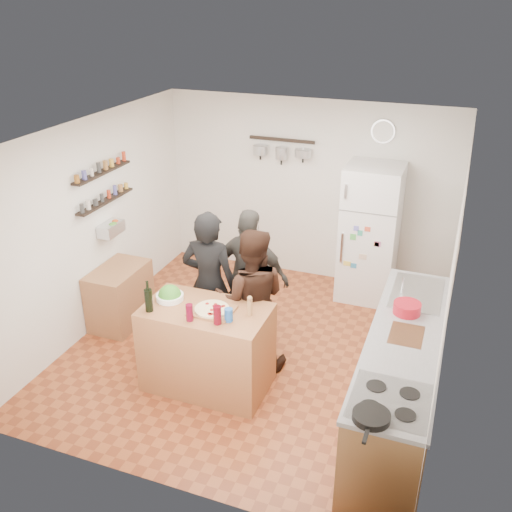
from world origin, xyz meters
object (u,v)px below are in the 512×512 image
at_px(person_center, 251,300).
at_px(fridge, 370,233).
at_px(prep_island, 207,348).
at_px(skillet, 371,417).
at_px(salad_bowl, 170,297).
at_px(pepper_mill, 250,308).
at_px(person_left, 210,284).
at_px(wall_clock, 383,131).
at_px(side_table, 120,296).
at_px(person_back, 250,276).
at_px(red_bowl, 407,308).
at_px(wine_bottle, 149,300).
at_px(counter_run, 401,378).
at_px(salt_canister, 229,315).

bearing_deg(person_center, fridge, -130.98).
height_order(prep_island, skillet, skillet).
xyz_separation_m(salad_bowl, pepper_mill, (0.87, 0.00, 0.05)).
distance_m(prep_island, pepper_mill, 0.70).
bearing_deg(fridge, person_left, -126.35).
xyz_separation_m(person_center, wall_clock, (0.88, 2.32, 1.35)).
bearing_deg(side_table, skillet, -27.85).
relative_size(person_left, person_back, 1.06).
distance_m(person_back, red_bowl, 1.84).
distance_m(salad_bowl, side_table, 1.43).
xyz_separation_m(pepper_mill, person_center, (-0.16, 0.46, -0.19)).
bearing_deg(prep_island, person_back, 85.52).
bearing_deg(wall_clock, wine_bottle, -118.67).
xyz_separation_m(person_center, counter_run, (1.63, -0.31, -0.35)).
bearing_deg(counter_run, salt_canister, -168.96).
bearing_deg(salad_bowl, pepper_mill, 0.00).
height_order(pepper_mill, person_center, person_center).
relative_size(person_left, red_bowl, 6.39).
xyz_separation_m(skillet, wall_clock, (-0.65, 3.84, 1.20)).
xyz_separation_m(salt_canister, person_back, (-0.22, 1.13, -0.18)).
distance_m(salt_canister, side_table, 2.11).
xyz_separation_m(person_back, wall_clock, (1.09, 1.81, 1.35)).
xyz_separation_m(salt_canister, red_bowl, (1.56, 0.72, -0.00)).
bearing_deg(salad_bowl, skillet, -25.55).
relative_size(prep_island, wall_clock, 4.17).
relative_size(salt_canister, red_bowl, 0.50).
distance_m(pepper_mill, counter_run, 1.57).
xyz_separation_m(salad_bowl, red_bowl, (2.28, 0.55, 0.04)).
relative_size(wine_bottle, red_bowl, 0.89).
bearing_deg(salad_bowl, person_center, 32.83).
relative_size(person_left, skillet, 6.01).
height_order(salad_bowl, person_center, person_center).
height_order(fridge, side_table, fridge).
xyz_separation_m(salad_bowl, person_left, (0.19, 0.54, -0.09)).
distance_m(person_left, skillet, 2.61).
height_order(counter_run, side_table, counter_run).
relative_size(person_left, counter_run, 0.64).
distance_m(salad_bowl, person_left, 0.58).
relative_size(salt_canister, counter_run, 0.05).
bearing_deg(person_left, wall_clock, -126.44).
bearing_deg(prep_island, wine_bottle, -156.25).
distance_m(pepper_mill, person_back, 1.05).
bearing_deg(person_left, counter_run, 165.11).
bearing_deg(prep_island, person_center, 60.45).
bearing_deg(person_left, pepper_mill, 137.10).
relative_size(salad_bowl, person_back, 0.17).
height_order(pepper_mill, skillet, pepper_mill).
bearing_deg(counter_run, wine_bottle, -170.25).
relative_size(pepper_mill, person_back, 0.10).
bearing_deg(wine_bottle, pepper_mill, 15.87).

